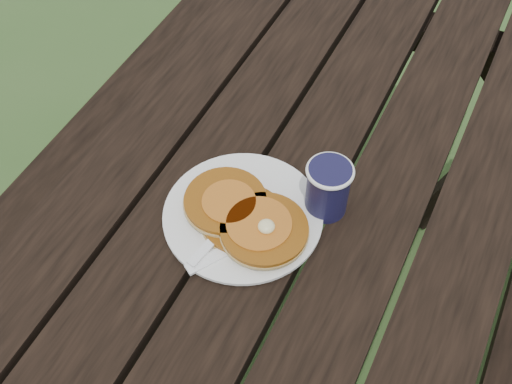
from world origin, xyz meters
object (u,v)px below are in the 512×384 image
at_px(pancake_stack, 246,217).
at_px(coffee_cup, 328,186).
at_px(plate, 243,216).
at_px(picnic_table, 280,304).

bearing_deg(pancake_stack, coffee_cup, 42.07).
distance_m(plate, coffee_cup, 0.15).
xyz_separation_m(pancake_stack, coffee_cup, (0.10, 0.09, 0.03)).
height_order(pancake_stack, coffee_cup, coffee_cup).
distance_m(plate, pancake_stack, 0.03).
height_order(picnic_table, pancake_stack, pancake_stack).
xyz_separation_m(plate, coffee_cup, (0.12, 0.08, 0.05)).
bearing_deg(coffee_cup, plate, -145.02).
bearing_deg(plate, pancake_stack, -47.92).
bearing_deg(picnic_table, pancake_stack, -113.71).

